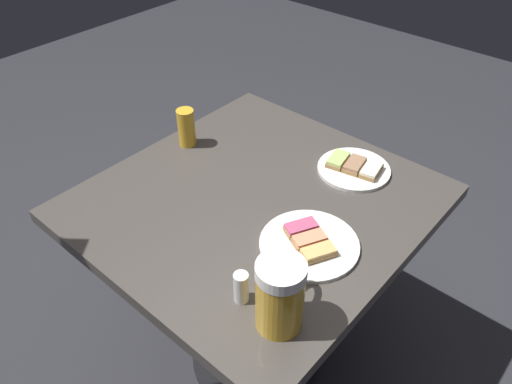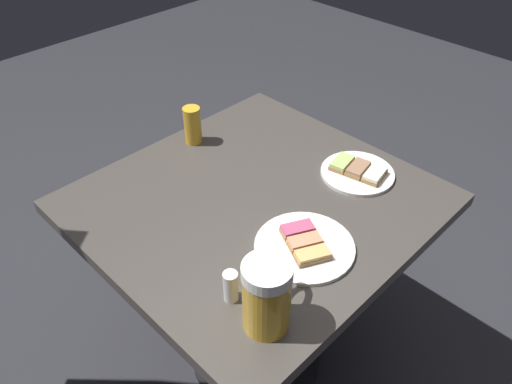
{
  "view_description": "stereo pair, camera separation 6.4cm",
  "coord_description": "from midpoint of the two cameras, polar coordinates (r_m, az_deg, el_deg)",
  "views": [
    {
      "loc": [
        0.65,
        -0.74,
        1.53
      ],
      "look_at": [
        0.0,
        0.0,
        0.73
      ],
      "focal_mm": 34.95,
      "sensor_mm": 36.0,
      "label": 1
    },
    {
      "loc": [
        0.7,
        -0.7,
        1.53
      ],
      "look_at": [
        0.0,
        0.0,
        0.73
      ],
      "focal_mm": 34.95,
      "sensor_mm": 36.0,
      "label": 2
    }
  ],
  "objects": [
    {
      "name": "beer_mug",
      "position": [
        0.96,
        0.88,
        -11.62
      ],
      "size": [
        0.1,
        0.15,
        0.16
      ],
      "color": "gold",
      "rests_on": "cafe_table"
    },
    {
      "name": "salt_shaker",
      "position": [
        1.03,
        -3.53,
        -10.89
      ],
      "size": [
        0.03,
        0.03,
        0.07
      ],
      "primitive_type": "cylinder",
      "color": "silver",
      "rests_on": "cafe_table"
    },
    {
      "name": "plate_far",
      "position": [
        1.4,
        9.86,
        2.72
      ],
      "size": [
        0.2,
        0.2,
        0.03
      ],
      "color": "white",
      "rests_on": "cafe_table"
    },
    {
      "name": "plate_near",
      "position": [
        1.16,
        4.53,
        -5.9
      ],
      "size": [
        0.23,
        0.23,
        0.03
      ],
      "color": "white",
      "rests_on": "cafe_table"
    },
    {
      "name": "cafe_table",
      "position": [
        1.38,
        -1.34,
        -5.12
      ],
      "size": [
        0.79,
        0.83,
        0.71
      ],
      "color": "black",
      "rests_on": "ground_plane"
    },
    {
      "name": "ground_plane",
      "position": [
        1.83,
        -1.06,
        -18.07
      ],
      "size": [
        6.0,
        6.0,
        0.0
      ],
      "primitive_type": "plane",
      "color": "#28282D"
    },
    {
      "name": "beer_glass_small",
      "position": [
        1.48,
        -9.22,
        7.27
      ],
      "size": [
        0.05,
        0.05,
        0.11
      ],
      "primitive_type": "cylinder",
      "color": "gold",
      "rests_on": "cafe_table"
    }
  ]
}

